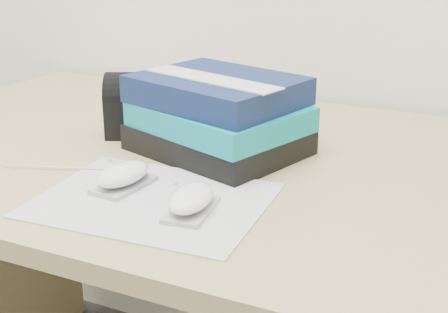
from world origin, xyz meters
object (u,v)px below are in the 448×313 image
at_px(mouse_front, 191,200).
at_px(pouch, 141,105).
at_px(mouse_rear, 123,176).
at_px(desk, 294,271).
at_px(book_stack, 218,115).

bearing_deg(mouse_front, pouch, 132.47).
distance_m(mouse_rear, pouch, 0.26).
distance_m(desk, mouse_front, 0.39).
height_order(mouse_rear, mouse_front, same).
height_order(mouse_front, pouch, pouch).
xyz_separation_m(mouse_front, book_stack, (-0.07, 0.24, 0.04)).
bearing_deg(desk, mouse_front, -100.58).
relative_size(mouse_front, pouch, 0.68).
relative_size(desk, book_stack, 4.94).
xyz_separation_m(mouse_rear, mouse_front, (0.13, -0.03, -0.00)).
bearing_deg(mouse_front, mouse_rear, 165.62).
bearing_deg(desk, pouch, -174.97).
distance_m(book_stack, pouch, 0.17).
relative_size(desk, mouse_front, 15.36).
distance_m(desk, pouch, 0.42).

